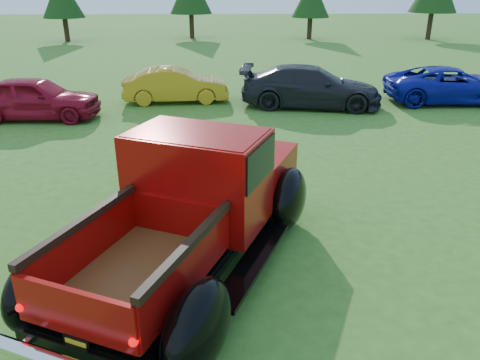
{
  "coord_description": "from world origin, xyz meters",
  "views": [
    {
      "loc": [
        -0.45,
        -7.0,
        4.1
      ],
      "look_at": [
        -0.23,
        0.2,
        1.03
      ],
      "focal_mm": 35.0,
      "sensor_mm": 36.0,
      "label": 1
    }
  ],
  "objects_px": {
    "show_car_red": "(35,98)",
    "show_car_blue": "(451,85)",
    "pickup_truck": "(199,199)",
    "show_car_yellow": "(176,85)",
    "show_car_grey": "(311,87)"
  },
  "relations": [
    {
      "from": "show_car_red",
      "to": "show_car_yellow",
      "type": "xyz_separation_m",
      "value": [
        4.24,
        2.16,
        -0.06
      ]
    },
    {
      "from": "show_car_blue",
      "to": "show_car_red",
      "type": "bearing_deg",
      "value": 98.4
    },
    {
      "from": "show_car_yellow",
      "to": "pickup_truck",
      "type": "bearing_deg",
      "value": -177.31
    },
    {
      "from": "show_car_blue",
      "to": "show_car_yellow",
      "type": "bearing_deg",
      "value": 89.09
    },
    {
      "from": "show_car_red",
      "to": "show_car_grey",
      "type": "relative_size",
      "value": 0.82
    },
    {
      "from": "show_car_red",
      "to": "show_car_yellow",
      "type": "distance_m",
      "value": 4.76
    },
    {
      "from": "pickup_truck",
      "to": "show_car_blue",
      "type": "height_order",
      "value": "pickup_truck"
    },
    {
      "from": "show_car_grey",
      "to": "show_car_blue",
      "type": "height_order",
      "value": "show_car_grey"
    },
    {
      "from": "pickup_truck",
      "to": "show_car_yellow",
      "type": "height_order",
      "value": "pickup_truck"
    },
    {
      "from": "show_car_yellow",
      "to": "show_car_blue",
      "type": "distance_m",
      "value": 9.96
    },
    {
      "from": "show_car_yellow",
      "to": "show_car_blue",
      "type": "bearing_deg",
      "value": -96.99
    },
    {
      "from": "pickup_truck",
      "to": "show_car_red",
      "type": "xyz_separation_m",
      "value": [
        -5.62,
        8.3,
        -0.3
      ]
    },
    {
      "from": "show_car_red",
      "to": "show_car_blue",
      "type": "xyz_separation_m",
      "value": [
        14.2,
        1.78,
        -0.04
      ]
    },
    {
      "from": "show_car_grey",
      "to": "show_car_red",
      "type": "bearing_deg",
      "value": 107.81
    },
    {
      "from": "show_car_yellow",
      "to": "show_car_blue",
      "type": "height_order",
      "value": "show_car_blue"
    }
  ]
}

